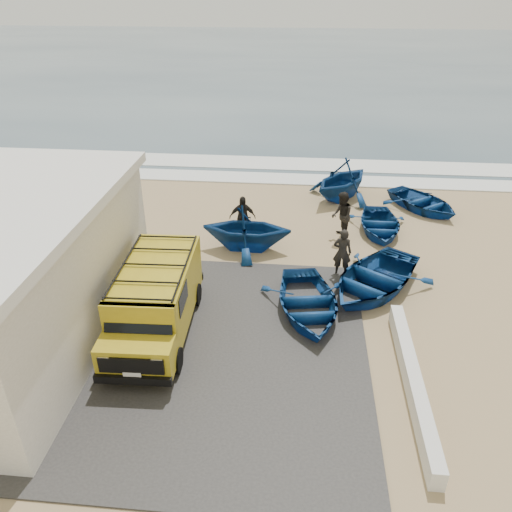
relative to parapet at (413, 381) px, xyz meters
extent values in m
plane|color=tan|center=(-5.00, 3.00, -0.28)|extent=(160.00, 160.00, 0.00)
cube|color=#3A3735|center=(-7.00, 1.00, -0.25)|extent=(12.00, 10.00, 0.05)
cube|color=#385166|center=(-5.00, 59.00, -0.27)|extent=(180.00, 88.00, 0.01)
cube|color=white|center=(-5.00, 15.00, -0.25)|extent=(180.00, 1.60, 0.06)
cube|color=white|center=(-5.00, 17.50, -0.26)|extent=(180.00, 2.20, 0.04)
cube|color=black|center=(-8.55, 2.50, 2.33)|extent=(0.08, 0.70, 0.90)
cube|color=silver|center=(0.00, 0.00, 0.00)|extent=(0.35, 6.00, 0.55)
cube|color=gold|center=(-7.20, 2.12, 0.94)|extent=(2.09, 4.08, 1.70)
cube|color=gold|center=(-7.12, -0.36, 0.55)|extent=(1.99, 0.99, 0.93)
cube|color=black|center=(-7.14, 0.13, 1.37)|extent=(1.81, 0.41, 0.74)
cube|color=black|center=(-7.10, -0.84, 0.65)|extent=(1.67, 0.14, 0.46)
cube|color=black|center=(-7.10, -0.87, 0.21)|extent=(2.00, 0.21, 0.23)
cube|color=black|center=(-7.20, 2.06, 1.87)|extent=(1.98, 3.77, 0.06)
cylinder|color=black|center=(-8.05, 0.03, 0.09)|extent=(0.25, 0.73, 0.72)
cylinder|color=black|center=(-8.16, 3.22, 0.09)|extent=(0.25, 0.73, 0.72)
cylinder|color=black|center=(-6.22, 0.09, 0.09)|extent=(0.25, 0.73, 0.72)
cylinder|color=black|center=(-6.32, 3.28, 0.09)|extent=(0.25, 0.73, 0.72)
imported|color=navy|center=(-2.73, 3.09, 0.13)|extent=(3.40, 4.30, 0.81)
imported|color=navy|center=(-0.50, 4.68, 0.18)|extent=(5.09, 5.41, 0.91)
imported|color=navy|center=(-5.11, 7.18, 0.63)|extent=(3.52, 3.07, 1.80)
imported|color=navy|center=(0.23, 9.15, 0.08)|extent=(2.47, 3.45, 0.71)
imported|color=navy|center=(-1.17, 12.69, 0.70)|extent=(4.78, 4.87, 1.95)
imported|color=navy|center=(2.47, 11.69, 0.10)|extent=(4.26, 4.47, 0.75)
imported|color=black|center=(-1.54, 5.60, 0.62)|extent=(0.70, 0.51, 1.79)
imported|color=black|center=(-1.42, 8.49, 0.71)|extent=(0.80, 1.00, 1.97)
imported|color=black|center=(-5.39, 8.11, 0.63)|extent=(1.12, 0.62, 1.81)
camera|label=1|loc=(-3.11, -9.96, 9.11)|focal=35.00mm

